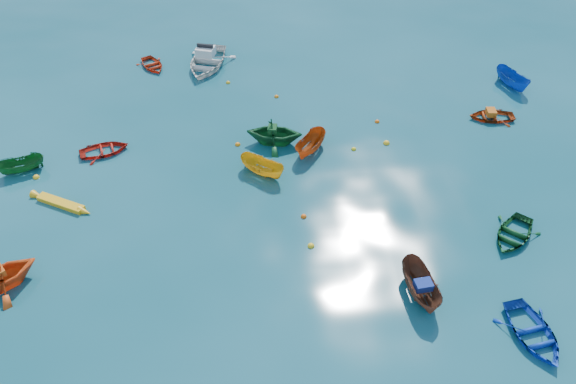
{
  "coord_description": "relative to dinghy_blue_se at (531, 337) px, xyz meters",
  "views": [
    {
      "loc": [
        -1.95,
        -16.54,
        19.74
      ],
      "look_at": [
        0.0,
        5.0,
        0.4
      ],
      "focal_mm": 35.0,
      "sensor_mm": 36.0,
      "label": 1
    }
  ],
  "objects": [
    {
      "name": "buoy_or_d",
      "position": [
        -3.11,
        15.7,
        0.0
      ],
      "size": [
        0.3,
        0.3,
        0.3
      ],
      "primitive_type": "sphere",
      "color": "#ED5F0C",
      "rests_on": "ground"
    },
    {
      "name": "sampan_green_far",
      "position": [
        -23.56,
        12.77,
        0.0
      ],
      "size": [
        2.74,
        1.74,
        0.99
      ],
      "primitive_type": "imported",
      "rotation": [
        0.0,
        0.0,
        -1.24
      ],
      "color": "#145721",
      "rests_on": "ground"
    },
    {
      "name": "motorboat_white",
      "position": [
        -13.63,
        23.56,
        0.0
      ],
      "size": [
        4.67,
        5.55,
        1.59
      ],
      "primitive_type": "imported",
      "rotation": [
        0.0,
        0.0,
        -0.3
      ],
      "color": "silver",
      "rests_on": "ground"
    },
    {
      "name": "dinghy_red_far",
      "position": [
        -17.45,
        23.78,
        0.0
      ],
      "size": [
        2.83,
        3.15,
        0.54
      ],
      "primitive_type": "imported",
      "rotation": [
        0.0,
        0.0,
        0.47
      ],
      "color": "red",
      "rests_on": "ground"
    },
    {
      "name": "dinghy_blue_se",
      "position": [
        0.0,
        0.0,
        0.0
      ],
      "size": [
        2.85,
        3.63,
        0.68
      ],
      "primitive_type": "imported",
      "rotation": [
        0.0,
        0.0,
        0.16
      ],
      "color": "#0D37AC",
      "rests_on": "ground"
    },
    {
      "name": "dinghy_red_ne",
      "position": [
        3.99,
        15.45,
        0.0
      ],
      "size": [
        2.94,
        2.24,
        0.57
      ],
      "primitive_type": "imported",
      "rotation": [
        0.0,
        0.0,
        -1.67
      ],
      "color": "#9D320D",
      "rests_on": "ground"
    },
    {
      "name": "dinghy_orange_w",
      "position": [
        -22.27,
        4.62,
        0.0
      ],
      "size": [
        4.19,
        4.09,
        1.68
      ],
      "primitive_type": "imported",
      "rotation": [
        0.0,
        0.0,
        -0.95
      ],
      "color": "#E84F15",
      "rests_on": "ground"
    },
    {
      "name": "sampan_yellow_mid",
      "position": [
        -10.39,
        11.4,
        0.0
      ],
      "size": [
        2.84,
        2.58,
        1.08
      ],
      "primitive_type": "imported",
      "rotation": [
        0.0,
        0.0,
        0.89
      ],
      "color": "gold",
      "rests_on": "ground"
    },
    {
      "name": "buoy_ye_b",
      "position": [
        -22.68,
        12.17,
        0.0
      ],
      "size": [
        0.35,
        0.35,
        0.35
      ],
      "primitive_type": "sphere",
      "color": "yellow",
      "rests_on": "ground"
    },
    {
      "name": "tarp_orange_b",
      "position": [
        3.89,
        15.46,
        0.46
      ],
      "size": [
        0.61,
        0.77,
        0.35
      ],
      "primitive_type": "cube",
      "rotation": [
        0.0,
        0.0,
        -1.67
      ],
      "color": "#CD6015",
      "rests_on": "dinghy_red_ne"
    },
    {
      "name": "sampan_orange_n",
      "position": [
        -7.54,
        13.15,
        0.0
      ],
      "size": [
        2.54,
        2.98,
        1.11
      ],
      "primitive_type": "imported",
      "rotation": [
        0.0,
        0.0,
        -0.61
      ],
      "color": "#B94911",
      "rests_on": "ground"
    },
    {
      "name": "tarp_blue_a",
      "position": [
        -3.99,
        2.42,
        0.79
      ],
      "size": [
        0.79,
        0.63,
        0.36
      ],
      "primitive_type": "cube",
      "rotation": [
        0.0,
        0.0,
        0.11
      ],
      "color": "navy",
      "rests_on": "sampan_brown_mid"
    },
    {
      "name": "ground",
      "position": [
        -9.19,
        4.32,
        0.0
      ],
      "size": [
        160.0,
        160.0,
        0.0
      ],
      "primitive_type": "plane",
      "color": "#0A414D",
      "rests_on": "ground"
    },
    {
      "name": "buoy_ye_e",
      "position": [
        -3.02,
        13.49,
        0.0
      ],
      "size": [
        0.39,
        0.39,
        0.39
      ],
      "primitive_type": "sphere",
      "color": "yellow",
      "rests_on": "ground"
    },
    {
      "name": "buoy_ye_d",
      "position": [
        -12.18,
        21.14,
        0.0
      ],
      "size": [
        0.3,
        0.3,
        0.3
      ],
      "primitive_type": "sphere",
      "color": "gold",
      "rests_on": "ground"
    },
    {
      "name": "dinghy_green_e",
      "position": [
        1.37,
        5.52,
        0.0
      ],
      "size": [
        3.66,
        3.72,
        0.63
      ],
      "primitive_type": "imported",
      "rotation": [
        0.0,
        0.0,
        -0.74
      ],
      "color": "#10451D",
      "rests_on": "ground"
    },
    {
      "name": "buoy_or_c",
      "position": [
        -11.7,
        14.14,
        0.0
      ],
      "size": [
        0.32,
        0.32,
        0.32
      ],
      "primitive_type": "sphere",
      "color": "orange",
      "rests_on": "ground"
    },
    {
      "name": "kayak_yellow",
      "position": [
        -20.86,
        9.82,
        0.0
      ],
      "size": [
        3.26,
        2.08,
        0.34
      ],
      "primitive_type": null,
      "rotation": [
        0.0,
        0.0,
        1.07
      ],
      "color": "#F8AE16",
      "rests_on": "ground"
    },
    {
      "name": "buoy_ye_c",
      "position": [
        -5.03,
        13.1,
        0.0
      ],
      "size": [
        0.29,
        0.29,
        0.29
      ],
      "primitive_type": "sphere",
      "color": "yellow",
      "rests_on": "ground"
    },
    {
      "name": "dinghy_green_n",
      "position": [
        -9.55,
        14.14,
        0.0
      ],
      "size": [
        3.68,
        3.33,
        1.69
      ],
      "primitive_type": "imported",
      "rotation": [
        0.0,
        0.0,
        1.38
      ],
      "color": "#135528",
      "rests_on": "ground"
    },
    {
      "name": "sampan_blue_far",
      "position": [
        6.67,
        19.06,
        0.0
      ],
      "size": [
        1.96,
        3.17,
        1.15
      ],
      "primitive_type": "imported",
      "rotation": [
        0.0,
        0.0,
        0.31
      ],
      "color": "#0D40AB",
      "rests_on": "ground"
    },
    {
      "name": "buoy_or_e",
      "position": [
        -9.05,
        19.1,
        0.0
      ],
      "size": [
        0.3,
        0.3,
        0.3
      ],
      "primitive_type": "sphere",
      "color": "orange",
      "rests_on": "ground"
    },
    {
      "name": "tarp_green_b",
      "position": [
        -9.65,
        14.15,
        1.0
      ],
      "size": [
        0.61,
        0.74,
        0.32
      ],
      "primitive_type": "cube",
      "rotation": [
        0.0,
        0.0,
        1.38
      ],
      "color": "#11441C",
      "rests_on": "dinghy_green_n"
    },
    {
      "name": "buoy_ye_a",
      "position": [
        -8.4,
        5.81,
        0.0
      ],
      "size": [
        0.33,
        0.33,
        0.33
      ],
      "primitive_type": "sphere",
      "color": "yellow",
      "rests_on": "ground"
    },
    {
      "name": "sampan_brown_mid",
      "position": [
        -4.01,
        2.57,
        0.0
      ],
      "size": [
        1.52,
        3.26,
        1.22
      ],
      "primitive_type": "imported",
      "rotation": [
        0.0,
        0.0,
        0.11
      ],
      "color": "brown",
      "rests_on": "ground"
    },
    {
      "name": "dinghy_red_nw",
      "position": [
        -19.3,
        14.12,
        0.0
      ],
      "size": [
        3.17,
        2.63,
        0.57
      ],
      "primitive_type": "imported",
      "rotation": [
        0.0,
        0.0,
        1.84
      ],
      "color": "#B71A0F",
      "rests_on": "ground"
    },
    {
      "name": "buoy_or_b",
      "position": [
        -8.53,
        7.83,
        0.0
      ],
      "size": [
        0.3,
        0.3,
        0.3
      ],
      "primitive_type": "sphere",
      "color": "#E6580C",
      "rests_on": "ground"
    }
  ]
}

